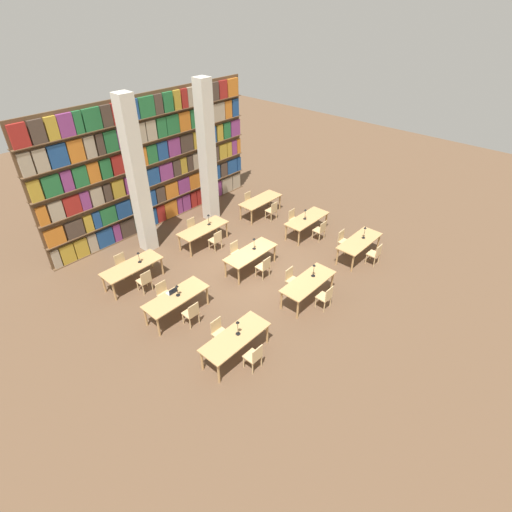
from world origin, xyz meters
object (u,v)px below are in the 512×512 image
reading_table_3 (176,298)px  desk_lamp_7 (208,218)px  chair_6 (192,313)px  reading_table_6 (132,267)px  pillar_left (137,179)px  reading_table_1 (308,283)px  chair_12 (145,280)px  chair_8 (264,267)px  chair_11 (294,219)px  chair_13 (122,264)px  chair_5 (343,240)px  laptop (172,292)px  chair_16 (272,210)px  chair_2 (325,297)px  reading_table_5 (307,220)px  chair_7 (164,294)px  reading_table_8 (261,201)px  reading_table_4 (251,254)px  chair_1 (219,332)px  desk_lamp_6 (139,255)px  chair_4 (375,254)px  desk_lamp_0 (238,325)px  chair_9 (236,252)px  pillar_center (207,154)px  chair_14 (216,240)px  reading_table_0 (235,339)px  chair_10 (320,230)px  chair_17 (249,201)px  desk_lamp_4 (254,242)px  chair_3 (292,279)px  desk_lamp_2 (365,231)px  desk_lamp_5 (305,212)px  chair_0 (254,356)px  desk_lamp_3 (177,288)px  desk_lamp_1 (314,268)px  reading_table_7 (203,230)px  reading_table_2 (360,242)px  chair_15 (193,228)px

reading_table_3 → desk_lamp_7: bearing=34.6°
chair_6 → reading_table_6: 3.16m
pillar_left → reading_table_1: bearing=-75.6°
chair_12 → chair_8: bearing=-36.6°
chair_11 → chair_13: bearing=-20.2°
chair_5 → laptop: 7.12m
chair_16 → chair_2: bearing=-123.4°
laptop → reading_table_5: size_ratio=0.15×
reading_table_1 → chair_6: chair_6 is taller
chair_7 → reading_table_8: 7.10m
reading_table_4 → chair_5: bearing=-28.8°
chair_1 → desk_lamp_6: size_ratio=2.01×
chair_4 → chair_5: bearing=90.0°
reading_table_8 → desk_lamp_0: bearing=-142.7°
chair_12 → reading_table_8: (6.87, 0.77, 0.21)m
chair_7 → chair_8: bearing=156.7°
chair_8 → chair_9: size_ratio=1.00×
pillar_center → chair_14: size_ratio=6.88×
reading_table_0 → chair_10: bearing=15.1°
chair_14 → chair_17: bearing=21.7°
chair_4 → reading_table_3: 7.57m
desk_lamp_4 → reading_table_6: bearing=146.0°
reading_table_6 → desk_lamp_7: bearing=1.9°
chair_14 → desk_lamp_7: 0.98m
reading_table_0 → chair_3: size_ratio=2.44×
chair_2 → reading_table_8: size_ratio=0.41×
desk_lamp_2 → chair_13: (-7.06, 5.77, -0.63)m
chair_10 → desk_lamp_5: (-0.13, 0.72, 0.61)m
chair_0 → desk_lamp_5: (6.71, 3.26, 0.61)m
reading_table_5 → chair_12: size_ratio=2.44×
chair_12 → desk_lamp_3: bearing=-87.8°
chair_1 → reading_table_3: chair_1 is taller
chair_2 → chair_12: (-3.45, 5.09, 0.00)m
desk_lamp_1 → desk_lamp_4: size_ratio=1.02×
chair_1 → reading_table_1: 3.48m
pillar_left → desk_lamp_4: pillar_left is taller
chair_9 → chair_13: bearing=-36.6°
pillar_left → chair_11: size_ratio=6.88×
reading_table_0 → laptop: laptop is taller
reading_table_7 → chair_2: bearing=-89.5°
desk_lamp_2 → chair_7: bearing=154.8°
pillar_left → chair_3: pillar_left is taller
chair_4 → reading_table_2: bearing=90.1°
chair_2 → desk_lamp_6: 6.58m
desk_lamp_0 → desk_lamp_7: 6.31m
chair_10 → chair_6: bearing=179.4°
desk_lamp_2 → chair_16: desk_lamp_2 is taller
desk_lamp_3 → chair_14: size_ratio=0.48×
laptop → chair_8: size_ratio=0.37×
chair_11 → chair_15: size_ratio=1.00×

